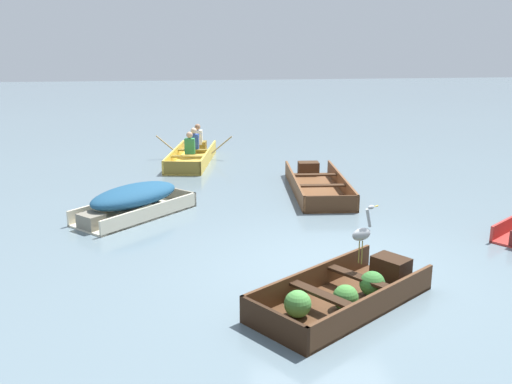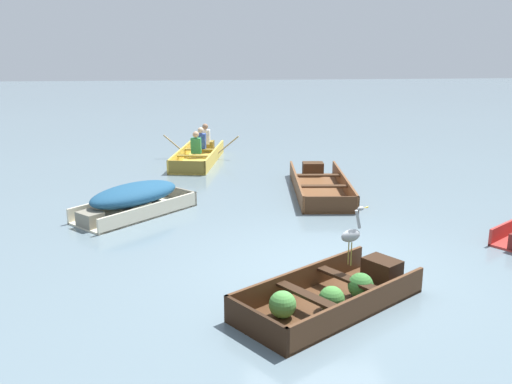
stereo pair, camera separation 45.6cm
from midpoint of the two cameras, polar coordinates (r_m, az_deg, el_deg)
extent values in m
plane|color=slate|center=(9.11, 8.52, -7.59)|extent=(80.00, 80.00, 0.00)
cube|color=#4C2D19|center=(7.92, 8.92, -11.10)|extent=(2.83, 2.49, 0.04)
cube|color=#4C2D19|center=(8.17, 6.03, -8.84)|extent=(2.19, 1.61, 0.37)
cube|color=#4C2D19|center=(7.55, 12.19, -11.26)|extent=(2.19, 1.61, 0.37)
cube|color=black|center=(6.99, 1.81, -13.16)|extent=(0.71, 0.95, 0.37)
cube|color=black|center=(8.69, 13.96, -7.59)|extent=(0.59, 0.63, 0.33)
cube|color=black|center=(8.09, 10.86, -8.57)|extent=(0.74, 0.94, 0.04)
cube|color=black|center=(7.53, 7.00, -10.28)|extent=(0.74, 0.94, 0.04)
sphere|color=#387533|center=(8.08, 12.04, -9.16)|extent=(0.36, 0.36, 0.36)
sphere|color=#428438|center=(7.65, 9.30, -10.53)|extent=(0.34, 0.34, 0.34)
sphere|color=#4C9342|center=(7.42, 4.46, -11.17)|extent=(0.35, 0.35, 0.35)
cube|color=brown|center=(13.40, 7.40, 0.05)|extent=(1.40, 3.51, 0.04)
cube|color=brown|center=(13.29, 5.05, 0.74)|extent=(0.29, 3.43, 0.37)
cube|color=brown|center=(13.45, 9.78, 0.75)|extent=(0.29, 3.43, 0.37)
cube|color=#3F2716|center=(11.75, 8.60, -1.33)|extent=(1.17, 0.13, 0.37)
cube|color=#3F2716|center=(14.83, 6.59, 2.31)|extent=(0.55, 0.40, 0.34)
cube|color=#3F2716|center=(13.83, 7.14, 1.66)|extent=(1.07, 0.23, 0.04)
cube|color=#3F2716|center=(12.84, 7.77, 0.57)|extent=(1.07, 0.23, 0.04)
cube|color=beige|center=(11.85, -10.88, -2.14)|extent=(2.49, 2.49, 0.04)
cube|color=beige|center=(11.45, -9.36, -1.98)|extent=(1.79, 1.80, 0.31)
cube|color=beige|center=(12.18, -12.38, -1.08)|extent=(1.79, 1.80, 0.31)
cube|color=gray|center=(12.58, -6.63, -0.30)|extent=(0.76, 0.76, 0.31)
cube|color=gray|center=(11.20, -15.13, -2.63)|extent=(0.58, 0.58, 0.28)
cube|color=gray|center=(11.57, -12.36, -1.56)|extent=(0.77, 0.77, 0.04)
cube|color=gray|center=(12.01, -9.56, -0.78)|extent=(0.77, 0.77, 0.04)
ellipsoid|color=navy|center=(11.73, -10.98, -0.22)|extent=(2.13, 2.14, 0.41)
cube|color=#E5BC47|center=(16.52, -5.05, 3.03)|extent=(1.58, 3.29, 0.04)
cube|color=#E5BC47|center=(16.58, -6.74, 3.63)|extent=(0.62, 3.11, 0.38)
cube|color=#E5BC47|center=(16.41, -3.38, 3.58)|extent=(0.62, 3.11, 0.38)
cube|color=olive|center=(15.00, -6.13, 2.41)|extent=(1.02, 0.23, 0.38)
cube|color=olive|center=(17.83, -4.27, 4.58)|extent=(0.52, 0.44, 0.34)
cube|color=olive|center=(16.93, -4.79, 4.25)|extent=(0.94, 0.32, 0.04)
cube|color=olive|center=(16.01, -5.38, 3.60)|extent=(0.94, 0.32, 0.04)
cube|color=#338C4C|center=(16.25, -5.21, 4.63)|extent=(0.31, 0.23, 0.44)
sphere|color=tan|center=(16.19, -5.24, 5.74)|extent=(0.18, 0.18, 0.18)
cube|color=#2D4CA5|center=(16.96, -4.76, 5.09)|extent=(0.31, 0.23, 0.44)
sphere|color=beige|center=(16.90, -4.78, 6.16)|extent=(0.18, 0.18, 0.18)
cube|color=white|center=(17.67, -4.34, 5.52)|extent=(0.31, 0.23, 0.44)
sphere|color=#9E7051|center=(17.62, -4.37, 6.54)|extent=(0.18, 0.18, 0.18)
cylinder|color=tan|center=(17.14, -7.45, 4.80)|extent=(0.64, 0.16, 0.55)
cylinder|color=tan|center=(16.85, -2.01, 4.74)|extent=(0.64, 0.16, 0.55)
cylinder|color=olive|center=(8.22, 10.81, -5.99)|extent=(0.02, 0.02, 0.35)
cylinder|color=olive|center=(8.18, 11.09, -6.12)|extent=(0.02, 0.02, 0.35)
ellipsoid|color=#93999E|center=(8.11, 11.05, -4.31)|extent=(0.35, 0.27, 0.18)
cylinder|color=#93999E|center=(8.11, 11.76, -2.69)|extent=(0.12, 0.09, 0.28)
ellipsoid|color=#93999E|center=(8.10, 12.03, -1.63)|extent=(0.13, 0.10, 0.06)
cone|color=gold|center=(8.15, 12.44, -1.55)|extent=(0.10, 0.07, 0.02)
camera|label=1|loc=(0.23, -88.91, 0.30)|focal=40.00mm
camera|label=2|loc=(0.23, 91.09, -0.30)|focal=40.00mm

